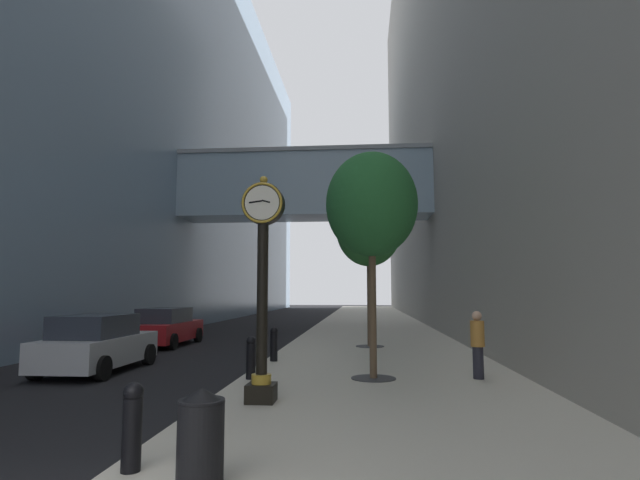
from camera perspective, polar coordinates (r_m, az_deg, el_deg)
ground_plane at (r=30.96m, az=-0.76°, el=-10.14°), size 110.00×110.00×0.00m
sidewalk_right at (r=33.80m, az=5.84°, el=-9.64°), size 7.10×80.00×0.14m
building_block_left at (r=39.35m, az=-18.93°, el=14.17°), size 24.28×80.00×31.28m
building_block_right at (r=39.21m, az=18.28°, el=21.87°), size 9.00×80.00×40.74m
street_clock at (r=9.93m, az=-6.61°, el=-4.06°), size 0.84×0.55×4.45m
bollard_nearest at (r=6.74m, az=-20.71°, el=-19.13°), size 0.24×0.24×1.04m
bollard_third at (r=12.65m, az=-7.92°, el=-13.06°), size 0.24×0.24×1.04m
bollard_fourth at (r=15.73m, az=-5.30°, el=-11.68°), size 0.24×0.24×1.04m
street_tree_near at (r=12.74m, az=5.93°, el=3.98°), size 2.33×2.33×5.68m
street_tree_mid_near at (r=19.93m, az=5.60°, el=1.24°), size 2.61×2.61×6.13m
trash_bin at (r=6.10m, az=-13.50°, el=-20.84°), size 0.53×0.53×1.05m
pedestrian_walking at (r=13.12m, az=17.60°, el=-11.18°), size 0.38×0.48×1.65m
car_red_near at (r=22.28m, az=-17.21°, el=-9.52°), size 1.98×4.48×1.58m
car_silver_mid at (r=15.76m, az=-24.15°, el=-10.81°), size 2.03×4.13×1.61m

